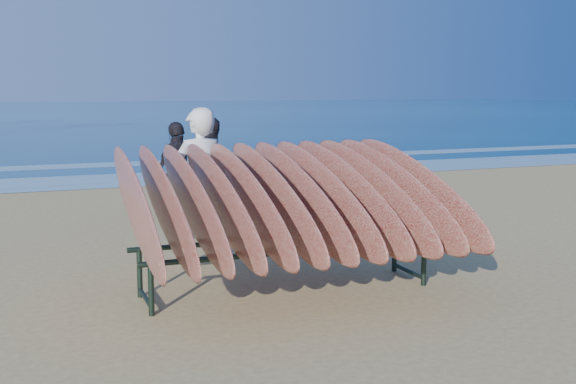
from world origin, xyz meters
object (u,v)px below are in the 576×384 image
at_px(surfboard_rack, 286,197).
at_px(person_dark_b, 178,171).
at_px(person_white, 199,185).
at_px(person_dark_a, 213,176).

height_order(surfboard_rack, person_dark_b, surfboard_rack).
bearing_deg(person_white, person_dark_a, -123.84).
bearing_deg(person_dark_b, surfboard_rack, 58.99).
xyz_separation_m(surfboard_rack, person_dark_b, (-0.05, 4.52, -0.21)).
distance_m(person_dark_a, person_dark_b, 1.25).
distance_m(person_white, person_dark_a, 1.76).
bearing_deg(person_dark_a, person_white, -113.78).
bearing_deg(person_white, person_dark_b, -110.57).
xyz_separation_m(surfboard_rack, person_white, (-0.48, 1.66, -0.05)).
height_order(surfboard_rack, person_white, person_white).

